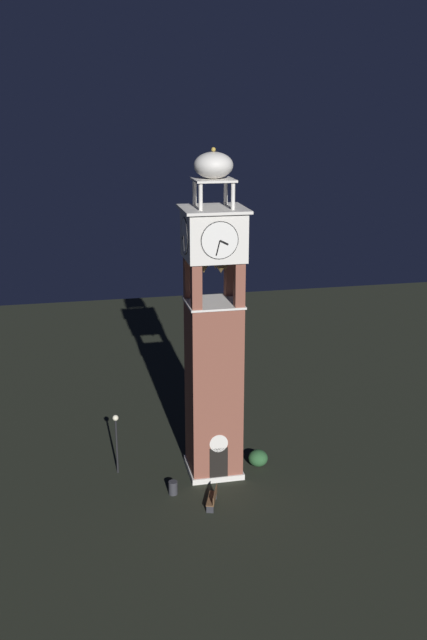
# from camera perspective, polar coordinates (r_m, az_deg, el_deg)

# --- Properties ---
(ground) EXTENTS (80.00, 80.00, 0.00)m
(ground) POSITION_cam_1_polar(r_m,az_deg,el_deg) (44.62, -0.00, -11.94)
(ground) COLOR black
(clock_tower) EXTENTS (3.58, 3.58, 19.36)m
(clock_tower) POSITION_cam_1_polar(r_m,az_deg,el_deg) (41.21, 0.00, -1.97)
(clock_tower) COLOR brown
(clock_tower) RESTS_ON ground
(park_bench) EXTENTS (0.94, 1.66, 0.95)m
(park_bench) POSITION_cam_1_polar(r_m,az_deg,el_deg) (40.90, -0.06, -14.13)
(park_bench) COLOR brown
(park_bench) RESTS_ON ground
(lamp_post) EXTENTS (0.36, 0.36, 3.84)m
(lamp_post) POSITION_cam_1_polar(r_m,az_deg,el_deg) (43.47, -7.83, -8.98)
(lamp_post) COLOR black
(lamp_post) RESTS_ON ground
(trash_bin) EXTENTS (0.52, 0.52, 0.80)m
(trash_bin) POSITION_cam_1_polar(r_m,az_deg,el_deg) (42.07, -3.27, -13.31)
(trash_bin) COLOR #2D2D33
(trash_bin) RESTS_ON ground
(shrub_near_entry) EXTENTS (1.21, 1.21, 1.02)m
(shrub_near_entry) POSITION_cam_1_polar(r_m,az_deg,el_deg) (44.93, 3.60, -11.01)
(shrub_near_entry) COLOR #28562D
(shrub_near_entry) RESTS_ON ground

